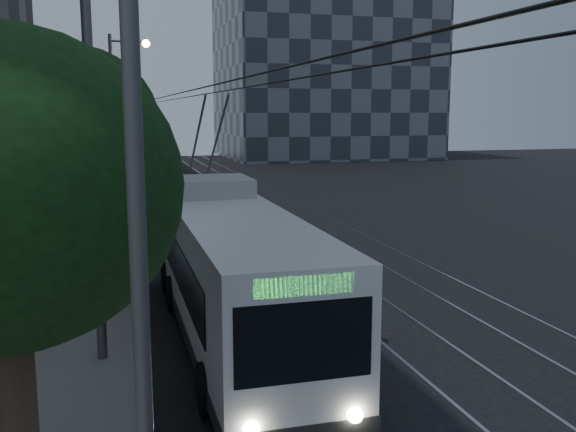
{
  "coord_description": "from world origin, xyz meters",
  "views": [
    {
      "loc": [
        -5.48,
        -14.92,
        5.2
      ],
      "look_at": [
        -0.53,
        2.92,
        2.15
      ],
      "focal_mm": 40.0,
      "sensor_mm": 36.0,
      "label": 1
    }
  ],
  "objects_px": {
    "pickup_silver": "(176,218)",
    "car_white_c": "(131,184)",
    "trolleybus": "(231,270)",
    "streetlamp_near": "(110,51)",
    "car_white_a": "(162,196)",
    "car_white_b": "(132,187)",
    "car_white_d": "(153,176)",
    "streetlamp_far": "(120,101)"
  },
  "relations": [
    {
      "from": "car_white_d",
      "to": "streetlamp_far",
      "type": "relative_size",
      "value": 0.48
    },
    {
      "from": "car_white_c",
      "to": "streetlamp_far",
      "type": "distance_m",
      "value": 5.18
    },
    {
      "from": "streetlamp_near",
      "to": "car_white_c",
      "type": "bearing_deg",
      "value": 87.69
    },
    {
      "from": "streetlamp_near",
      "to": "car_white_d",
      "type": "bearing_deg",
      "value": 85.1
    },
    {
      "from": "car_white_a",
      "to": "car_white_b",
      "type": "relative_size",
      "value": 0.92
    },
    {
      "from": "car_white_c",
      "to": "streetlamp_near",
      "type": "xyz_separation_m",
      "value": [
        -1.08,
        -26.71,
        5.57
      ]
    },
    {
      "from": "trolleybus",
      "to": "car_white_c",
      "type": "height_order",
      "value": "trolleybus"
    },
    {
      "from": "car_white_b",
      "to": "car_white_c",
      "type": "height_order",
      "value": "car_white_c"
    },
    {
      "from": "trolleybus",
      "to": "car_white_a",
      "type": "xyz_separation_m",
      "value": [
        -0.04,
        19.77,
        -0.82
      ]
    },
    {
      "from": "car_white_a",
      "to": "car_white_c",
      "type": "relative_size",
      "value": 0.99
    },
    {
      "from": "car_white_b",
      "to": "streetlamp_far",
      "type": "bearing_deg",
      "value": -151.46
    },
    {
      "from": "car_white_c",
      "to": "car_white_a",
      "type": "bearing_deg",
      "value": -68.68
    },
    {
      "from": "streetlamp_near",
      "to": "trolleybus",
      "type": "bearing_deg",
      "value": 21.61
    },
    {
      "from": "trolleybus",
      "to": "car_white_d",
      "type": "distance_m",
      "value": 30.28
    },
    {
      "from": "car_white_a",
      "to": "car_white_d",
      "type": "height_order",
      "value": "car_white_a"
    },
    {
      "from": "car_white_d",
      "to": "streetlamp_far",
      "type": "bearing_deg",
      "value": -95.95
    },
    {
      "from": "car_white_a",
      "to": "streetlamp_far",
      "type": "relative_size",
      "value": 0.48
    },
    {
      "from": "trolleybus",
      "to": "car_white_b",
      "type": "relative_size",
      "value": 2.35
    },
    {
      "from": "car_white_c",
      "to": "car_white_d",
      "type": "distance_m",
      "value": 4.81
    },
    {
      "from": "pickup_silver",
      "to": "streetlamp_near",
      "type": "distance_m",
      "value": 14.62
    },
    {
      "from": "car_white_d",
      "to": "trolleybus",
      "type": "bearing_deg",
      "value": -76.85
    },
    {
      "from": "pickup_silver",
      "to": "car_white_b",
      "type": "distance_m",
      "value": 12.5
    },
    {
      "from": "pickup_silver",
      "to": "car_white_c",
      "type": "xyz_separation_m",
      "value": [
        -1.35,
        13.39,
        -0.06
      ]
    },
    {
      "from": "car_white_b",
      "to": "car_white_d",
      "type": "bearing_deg",
      "value": 61.98
    },
    {
      "from": "car_white_d",
      "to": "streetlamp_near",
      "type": "bearing_deg",
      "value": -81.37
    },
    {
      "from": "trolleybus",
      "to": "car_white_c",
      "type": "bearing_deg",
      "value": 93.07
    },
    {
      "from": "car_white_a",
      "to": "trolleybus",
      "type": "bearing_deg",
      "value": -80.87
    },
    {
      "from": "trolleybus",
      "to": "car_white_a",
      "type": "distance_m",
      "value": 19.78
    },
    {
      "from": "car_white_b",
      "to": "streetlamp_near",
      "type": "relative_size",
      "value": 0.47
    },
    {
      "from": "car_white_b",
      "to": "streetlamp_far",
      "type": "height_order",
      "value": "streetlamp_far"
    },
    {
      "from": "trolleybus",
      "to": "streetlamp_near",
      "type": "distance_m",
      "value": 5.43
    },
    {
      "from": "pickup_silver",
      "to": "car_white_d",
      "type": "height_order",
      "value": "pickup_silver"
    },
    {
      "from": "car_white_a",
      "to": "streetlamp_far",
      "type": "height_order",
      "value": "streetlamp_far"
    },
    {
      "from": "pickup_silver",
      "to": "car_white_c",
      "type": "relative_size",
      "value": 1.28
    },
    {
      "from": "car_white_b",
      "to": "car_white_d",
      "type": "xyz_separation_m",
      "value": [
        1.6,
        5.5,
        0.05
      ]
    },
    {
      "from": "car_white_c",
      "to": "car_white_d",
      "type": "relative_size",
      "value": 1.01
    },
    {
      "from": "trolleybus",
      "to": "car_white_b",
      "type": "xyz_separation_m",
      "value": [
        -1.4,
        24.77,
        -0.87
      ]
    },
    {
      "from": "car_white_c",
      "to": "streetlamp_near",
      "type": "height_order",
      "value": "streetlamp_near"
    },
    {
      "from": "car_white_c",
      "to": "streetlamp_far",
      "type": "height_order",
      "value": "streetlamp_far"
    },
    {
      "from": "car_white_b",
      "to": "car_white_c",
      "type": "distance_m",
      "value": 0.96
    },
    {
      "from": "trolleybus",
      "to": "car_white_d",
      "type": "xyz_separation_m",
      "value": [
        0.2,
        30.27,
        -0.82
      ]
    },
    {
      "from": "trolleybus",
      "to": "streetlamp_near",
      "type": "height_order",
      "value": "streetlamp_near"
    }
  ]
}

